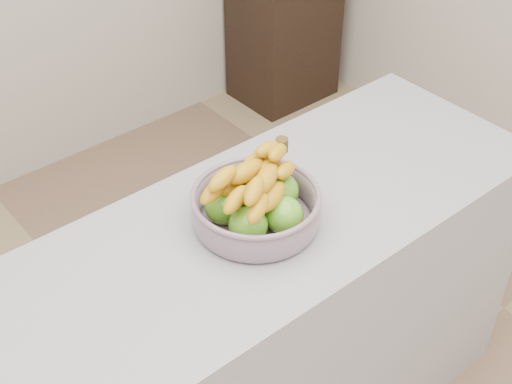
# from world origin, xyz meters

# --- Properties ---
(counter) EXTENTS (2.00, 0.60, 0.90)m
(counter) POSITION_xyz_m (0.00, 0.21, 0.45)
(counter) COLOR #99989F
(counter) RESTS_ON ground
(cabinet) EXTENTS (0.50, 0.40, 0.89)m
(cabinet) POSITION_xyz_m (1.65, 1.78, 0.45)
(cabinet) COLOR black
(cabinet) RESTS_ON ground
(fruit_bowl) EXTENTS (0.33, 0.33, 0.19)m
(fruit_bowl) POSITION_xyz_m (0.15, 0.21, 0.96)
(fruit_bowl) COLOR #8D9CAA
(fruit_bowl) RESTS_ON counter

